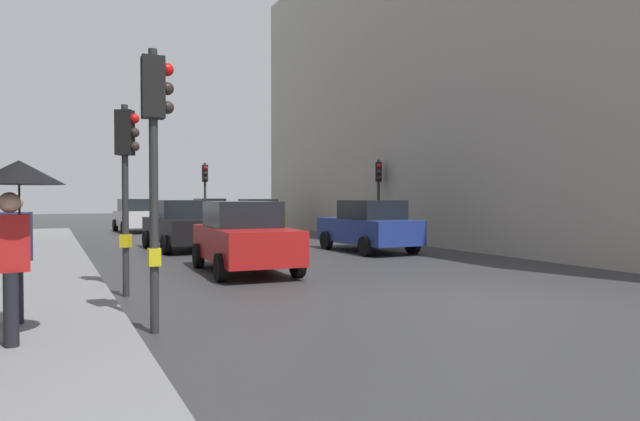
{
  "coord_description": "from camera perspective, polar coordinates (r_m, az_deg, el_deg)",
  "views": [
    {
      "loc": [
        -6.96,
        -7.78,
        1.88
      ],
      "look_at": [
        0.24,
        7.15,
        1.47
      ],
      "focal_mm": 31.67,
      "sensor_mm": 36.0,
      "label": 1
    }
  ],
  "objects": [
    {
      "name": "ground_plane",
      "position": [
        10.6,
        16.02,
        -8.85
      ],
      "size": [
        120.0,
        120.0,
        0.0
      ],
      "primitive_type": "plane",
      "color": "#38383A"
    },
    {
      "name": "sidewalk_kerb",
      "position": [
        13.91,
        -28.72,
        -6.19
      ],
      "size": [
        3.47,
        40.0,
        0.16
      ],
      "primitive_type": "cube",
      "color": "gray",
      "rests_on": "ground"
    },
    {
      "name": "building_facade_right",
      "position": [
        27.09,
        19.69,
        12.21
      ],
      "size": [
        12.0,
        30.64,
        14.0
      ],
      "primitive_type": "cube",
      "color": "#B2ADA3",
      "rests_on": "ground"
    },
    {
      "name": "traffic_light_near_right",
      "position": [
        11.18,
        -18.99,
        4.42
      ],
      "size": [
        0.44,
        0.37,
        3.59
      ],
      "color": "#2D2D2D",
      "rests_on": "ground"
    },
    {
      "name": "traffic_light_near_left",
      "position": [
        8.08,
        -16.32,
        7.03
      ],
      "size": [
        0.43,
        0.25,
        3.88
      ],
      "color": "#2D2D2D",
      "rests_on": "ground"
    },
    {
      "name": "traffic_light_mid_street",
      "position": [
        24.02,
        5.94,
        2.59
      ],
      "size": [
        0.34,
        0.45,
        3.45
      ],
      "color": "#2D2D2D",
      "rests_on": "ground"
    },
    {
      "name": "traffic_light_far_median",
      "position": [
        28.53,
        -11.53,
        2.53
      ],
      "size": [
        0.24,
        0.43,
        3.56
      ],
      "color": "#2D2D2D",
      "rests_on": "ground"
    },
    {
      "name": "car_white_compact",
      "position": [
        31.59,
        -18.03,
        -0.48
      ],
      "size": [
        2.18,
        4.28,
        1.76
      ],
      "color": "silver",
      "rests_on": "ground"
    },
    {
      "name": "car_dark_suv",
      "position": [
        20.45,
        -13.85,
        -1.44
      ],
      "size": [
        2.24,
        4.31,
        1.76
      ],
      "color": "black",
      "rests_on": "ground"
    },
    {
      "name": "car_green_estate",
      "position": [
        38.05,
        -11.17,
        -0.13
      ],
      "size": [
        2.19,
        4.29,
        1.76
      ],
      "color": "#2D6038",
      "rests_on": "ground"
    },
    {
      "name": "car_blue_van",
      "position": [
        19.33,
        4.94,
        -1.57
      ],
      "size": [
        2.07,
        4.23,
        1.76
      ],
      "color": "navy",
      "rests_on": "ground"
    },
    {
      "name": "car_yellow_taxi",
      "position": [
        30.29,
        -6.42,
        -0.5
      ],
      "size": [
        2.1,
        4.24,
        1.76
      ],
      "color": "yellow",
      "rests_on": "ground"
    },
    {
      "name": "car_red_sedan",
      "position": [
        14.18,
        -7.68,
        -2.66
      ],
      "size": [
        2.2,
        4.29,
        1.76
      ],
      "color": "red",
      "rests_on": "ground"
    },
    {
      "name": "pedestrian_with_umbrella",
      "position": [
        7.42,
        -28.34,
        0.95
      ],
      "size": [
        1.0,
        1.0,
        2.14
      ],
      "color": "black",
      "rests_on": "sidewalk_kerb"
    },
    {
      "name": "pedestrian_with_grey_backpack",
      "position": [
        8.58,
        -28.81,
        -3.55
      ],
      "size": [
        0.65,
        0.41,
        1.77
      ],
      "color": "black",
      "rests_on": "sidewalk_kerb"
    }
  ]
}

